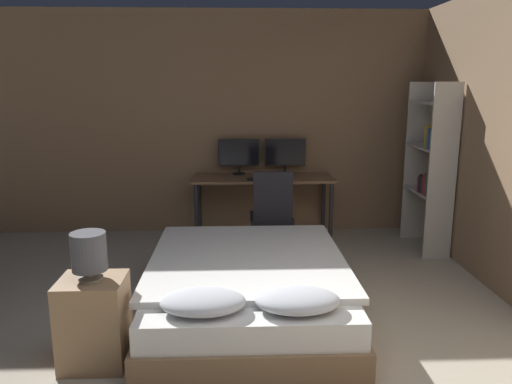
{
  "coord_description": "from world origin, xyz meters",
  "views": [
    {
      "loc": [
        -0.41,
        -2.3,
        1.84
      ],
      "look_at": [
        -0.21,
        2.68,
        0.75
      ],
      "focal_mm": 35.0,
      "sensor_mm": 36.0,
      "label": 1
    }
  ],
  "objects_px": {
    "bed": "(248,288)",
    "nightstand": "(94,322)",
    "monitor_left": "(239,154)",
    "monitor_right": "(285,154)",
    "computer_mouse": "(288,178)",
    "desk": "(263,184)",
    "bookshelf": "(432,162)",
    "keyboard": "(264,179)",
    "office_chair": "(272,224)",
    "bedside_lamp": "(89,252)"
  },
  "relations": [
    {
      "from": "bed",
      "to": "nightstand",
      "type": "distance_m",
      "value": 1.22
    },
    {
      "from": "monitor_left",
      "to": "monitor_right",
      "type": "relative_size",
      "value": 1.0
    },
    {
      "from": "nightstand",
      "to": "computer_mouse",
      "type": "height_order",
      "value": "computer_mouse"
    },
    {
      "from": "bed",
      "to": "desk",
      "type": "relative_size",
      "value": 1.24
    },
    {
      "from": "computer_mouse",
      "to": "bookshelf",
      "type": "height_order",
      "value": "bookshelf"
    },
    {
      "from": "keyboard",
      "to": "computer_mouse",
      "type": "xyz_separation_m",
      "value": [
        0.28,
        0.0,
        0.01
      ]
    },
    {
      "from": "monitor_right",
      "to": "desk",
      "type": "bearing_deg",
      "value": -145.04
    },
    {
      "from": "monitor_right",
      "to": "bookshelf",
      "type": "bearing_deg",
      "value": -25.04
    },
    {
      "from": "monitor_left",
      "to": "monitor_right",
      "type": "height_order",
      "value": "same"
    },
    {
      "from": "keyboard",
      "to": "monitor_left",
      "type": "bearing_deg",
      "value": 125.8
    },
    {
      "from": "bed",
      "to": "bookshelf",
      "type": "xyz_separation_m",
      "value": [
        2.05,
        1.57,
        0.76
      ]
    },
    {
      "from": "computer_mouse",
      "to": "office_chair",
      "type": "bearing_deg",
      "value": -112.16
    },
    {
      "from": "bed",
      "to": "monitor_left",
      "type": "height_order",
      "value": "monitor_left"
    },
    {
      "from": "bedside_lamp",
      "to": "office_chair",
      "type": "distance_m",
      "value": 2.42
    },
    {
      "from": "bedside_lamp",
      "to": "monitor_left",
      "type": "bearing_deg",
      "value": 71.56
    },
    {
      "from": "monitor_right",
      "to": "keyboard",
      "type": "xyz_separation_m",
      "value": [
        -0.28,
        -0.39,
        -0.24
      ]
    },
    {
      "from": "desk",
      "to": "bookshelf",
      "type": "xyz_separation_m",
      "value": [
        1.82,
        -0.52,
        0.34
      ]
    },
    {
      "from": "keyboard",
      "to": "bedside_lamp",
      "type": "bearing_deg",
      "value": -116.36
    },
    {
      "from": "bedside_lamp",
      "to": "monitor_right",
      "type": "xyz_separation_m",
      "value": [
        1.55,
        2.94,
        0.22
      ]
    },
    {
      "from": "desk",
      "to": "office_chair",
      "type": "xyz_separation_m",
      "value": [
        0.05,
        -0.75,
        -0.28
      ]
    },
    {
      "from": "desk",
      "to": "computer_mouse",
      "type": "xyz_separation_m",
      "value": [
        0.28,
        -0.19,
        0.11
      ]
    },
    {
      "from": "bedside_lamp",
      "to": "bookshelf",
      "type": "height_order",
      "value": "bookshelf"
    },
    {
      "from": "computer_mouse",
      "to": "bookshelf",
      "type": "bearing_deg",
      "value": -11.96
    },
    {
      "from": "office_chair",
      "to": "keyboard",
      "type": "bearing_deg",
      "value": 95.48
    },
    {
      "from": "bedside_lamp",
      "to": "monitor_left",
      "type": "xyz_separation_m",
      "value": [
        0.98,
        2.94,
        0.22
      ]
    },
    {
      "from": "monitor_right",
      "to": "computer_mouse",
      "type": "bearing_deg",
      "value": -90.12
    },
    {
      "from": "monitor_right",
      "to": "bookshelf",
      "type": "distance_m",
      "value": 1.7
    },
    {
      "from": "nightstand",
      "to": "computer_mouse",
      "type": "bearing_deg",
      "value": 58.78
    },
    {
      "from": "monitor_right",
      "to": "computer_mouse",
      "type": "height_order",
      "value": "monitor_right"
    },
    {
      "from": "bed",
      "to": "monitor_left",
      "type": "relative_size",
      "value": 4.12
    },
    {
      "from": "desk",
      "to": "nightstand",
      "type": "bearing_deg",
      "value": -114.72
    },
    {
      "from": "nightstand",
      "to": "keyboard",
      "type": "distance_m",
      "value": 2.88
    },
    {
      "from": "monitor_left",
      "to": "bedside_lamp",
      "type": "bearing_deg",
      "value": -108.44
    },
    {
      "from": "nightstand",
      "to": "desk",
      "type": "bearing_deg",
      "value": 65.28
    },
    {
      "from": "bedside_lamp",
      "to": "desk",
      "type": "bearing_deg",
      "value": 65.28
    },
    {
      "from": "bedside_lamp",
      "to": "computer_mouse",
      "type": "xyz_separation_m",
      "value": [
        1.54,
        2.55,
        -0.01
      ]
    },
    {
      "from": "monitor_right",
      "to": "bookshelf",
      "type": "height_order",
      "value": "bookshelf"
    },
    {
      "from": "bedside_lamp",
      "to": "keyboard",
      "type": "relative_size",
      "value": 0.82
    },
    {
      "from": "bedside_lamp",
      "to": "computer_mouse",
      "type": "distance_m",
      "value": 2.98
    },
    {
      "from": "monitor_left",
      "to": "keyboard",
      "type": "xyz_separation_m",
      "value": [
        0.28,
        -0.39,
        -0.24
      ]
    },
    {
      "from": "bed",
      "to": "keyboard",
      "type": "height_order",
      "value": "keyboard"
    },
    {
      "from": "nightstand",
      "to": "monitor_right",
      "type": "relative_size",
      "value": 1.2
    },
    {
      "from": "bed",
      "to": "bookshelf",
      "type": "bearing_deg",
      "value": 37.39
    },
    {
      "from": "computer_mouse",
      "to": "office_chair",
      "type": "distance_m",
      "value": 0.72
    },
    {
      "from": "bedside_lamp",
      "to": "office_chair",
      "type": "xyz_separation_m",
      "value": [
        1.32,
        1.99,
        -0.4
      ]
    },
    {
      "from": "bed",
      "to": "keyboard",
      "type": "bearing_deg",
      "value": 83.0
    },
    {
      "from": "monitor_right",
      "to": "bookshelf",
      "type": "xyz_separation_m",
      "value": [
        1.54,
        -0.72,
        0.0
      ]
    },
    {
      "from": "keyboard",
      "to": "office_chair",
      "type": "height_order",
      "value": "office_chair"
    },
    {
      "from": "bedside_lamp",
      "to": "monitor_right",
      "type": "bearing_deg",
      "value": 62.27
    },
    {
      "from": "desk",
      "to": "monitor_right",
      "type": "relative_size",
      "value": 3.31
    }
  ]
}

